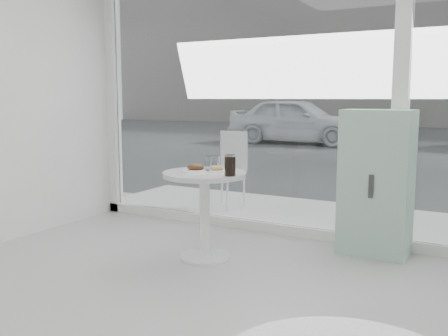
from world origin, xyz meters
The scene contains 12 objects.
storefront centered at (0.07, 3.00, 1.71)m, with size 5.00×0.14×3.00m.
main_table centered at (-0.50, 1.90, 0.55)m, with size 0.72×0.72×0.77m.
patio_deck centered at (0.00, 3.80, 0.03)m, with size 5.60×1.60×0.05m, color white.
street centered at (0.00, 16.00, 0.00)m, with size 40.00×24.00×0.00m, color #313131.
mint_cabinet centered at (0.76, 2.78, 0.65)m, with size 0.61×0.43×1.30m.
patio_chair centered at (-1.22, 3.68, 0.58)m, with size 0.46×0.46×0.94m.
car_white centered at (-3.78, 12.93, 0.71)m, with size 1.68×4.18×1.42m, color white.
plate_fritter centered at (-0.58, 1.88, 0.80)m, with size 0.24×0.24×0.07m.
plate_donut centered at (-0.42, 1.97, 0.79)m, with size 0.19×0.19×0.05m.
water_tumbler_a centered at (-0.53, 2.03, 0.82)m, with size 0.08×0.08×0.12m.
water_tumbler_b centered at (-0.47, 2.04, 0.83)m, with size 0.08×0.08×0.13m.
cola_glass centered at (-0.21, 1.82, 0.85)m, with size 0.09×0.09×0.17m.
Camera 1 is at (1.67, -1.72, 1.40)m, focal length 40.00 mm.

